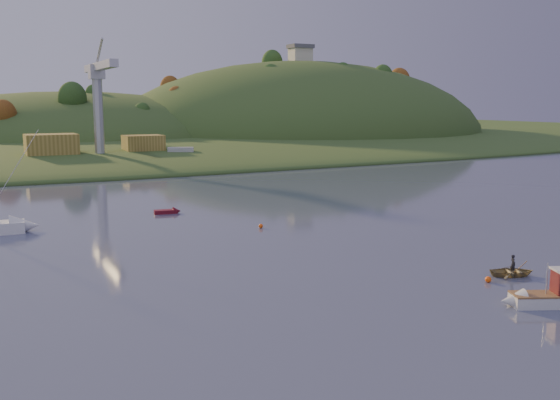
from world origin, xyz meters
name	(u,v)px	position (x,y,z in m)	size (l,w,h in m)	color
ground	(490,359)	(0.00, 0.00, 0.00)	(500.00, 500.00, 0.00)	#343955
far_shore	(38,140)	(0.00, 230.00, 0.00)	(620.00, 220.00, 1.50)	#2F441B
shore_slope	(63,152)	(0.00, 165.00, 0.00)	(640.00, 150.00, 7.00)	#2F441B
hill_center	(73,142)	(10.00, 210.00, 0.00)	(140.00, 120.00, 36.00)	#2F441B
hill_right	(300,138)	(95.00, 195.00, 0.00)	(150.00, 130.00, 60.00)	#2F441B
hilltop_house	(300,52)	(95.00, 195.00, 33.40)	(9.00, 7.00, 6.45)	beige
hillside_trees	(53,147)	(0.00, 185.00, 0.00)	(280.00, 50.00, 32.00)	#254518
wharf	(112,159)	(5.00, 122.00, 1.20)	(42.00, 16.00, 2.40)	slate
shed_west	(51,145)	(-8.00, 123.00, 4.80)	(11.00, 8.00, 4.80)	olive
shed_east	(143,144)	(13.00, 124.00, 4.40)	(9.00, 7.00, 4.00)	olive
dock_crane	(99,89)	(2.00, 118.39, 17.17)	(3.20, 28.00, 20.30)	#B7B7BC
fishing_boat	(541,296)	(10.01, 5.15, 0.79)	(5.85, 3.90, 3.59)	silver
canoe	(513,272)	(14.32, 11.65, 0.37)	(2.55, 3.58, 0.74)	#907E4F
paddler	(513,267)	(14.32, 11.65, 0.79)	(0.57, 0.38, 1.57)	black
red_tender	(171,211)	(-2.18, 53.17, 0.24)	(3.57, 1.69, 1.17)	maroon
work_vessel	(181,157)	(20.30, 118.00, 1.30)	(15.06, 9.19, 3.65)	slate
buoy_0	(488,279)	(11.14, 11.20, 0.25)	(0.50, 0.50, 0.50)	#FC550D
buoy_1	(261,226)	(4.14, 39.14, 0.25)	(0.50, 0.50, 0.50)	#FC550D
buoy_3	(12,221)	(-21.08, 55.63, 0.25)	(0.50, 0.50, 0.50)	#FC550D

